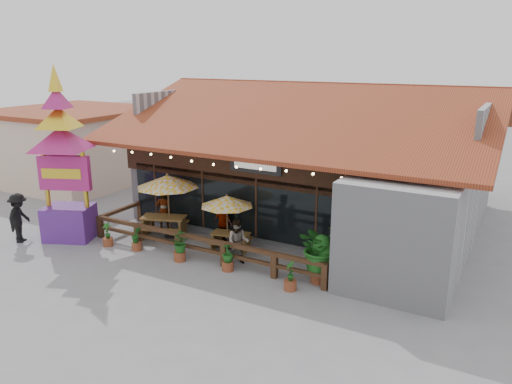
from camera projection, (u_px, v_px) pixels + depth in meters
The scene contains 19 objects.
ground at pixel (243, 264), 17.91m from camera, with size 100.00×100.00×0.00m, color gray.
restaurant_building at pixel (321, 169), 22.77m from camera, with size 15.50×14.73×6.09m.
patio_railing at pixel (188, 239), 18.57m from camera, with size 10.00×2.60×0.92m.
neighbor_building at pixel (76, 144), 29.42m from camera, with size 8.40×8.40×4.22m.
umbrella_left at pixel (168, 181), 19.94m from camera, with size 3.33×3.33×2.70m.
umbrella_right at pixel (227, 201), 18.84m from camera, with size 2.41×2.41×2.19m.
picnic_table_left at pixel (164, 223), 20.48m from camera, with size 2.20×2.06×0.85m.
picnic_table_right at pixel (231, 239), 19.05m from camera, with size 1.65×1.50×0.69m.
thai_sign_tower at pixel (61, 143), 19.32m from camera, with size 3.61×3.61×7.46m.
tropical_plant at pixel (320, 248), 16.16m from camera, with size 1.88×1.96×2.10m.
diner_a at pixel (164, 210), 21.39m from camera, with size 0.60×0.39×1.65m, color #381E11.
diner_b at pixel (238, 242), 17.73m from camera, with size 0.80×0.62×1.64m, color #381E11.
diner_c at pixel (223, 223), 19.85m from camera, with size 0.91×0.38×1.56m, color #381E11.
pedestrian at pixel (19, 218), 19.77m from camera, with size 1.29×0.74×2.00m, color black.
planter_a at pixel (108, 236), 19.50m from camera, with size 0.39×0.39×0.97m.
planter_b at pixel (136, 240), 19.05m from camera, with size 0.43×0.45×0.94m.
planter_c at pixel (179, 245), 18.01m from camera, with size 0.76×0.70×1.06m.
planter_d at pixel (228, 258), 17.22m from camera, with size 0.50×0.50×1.00m.
planter_e at pixel (290, 278), 15.81m from camera, with size 0.41×0.43×1.00m.
Camera 1 is at (8.44, -14.27, 7.25)m, focal length 35.00 mm.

